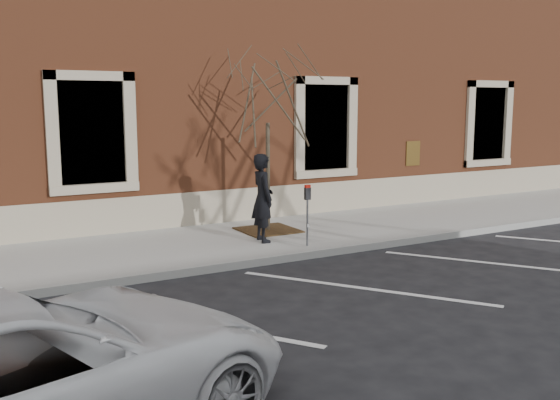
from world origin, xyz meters
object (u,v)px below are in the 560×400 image
sapling (268,92)px  white_truck (4,379)px  parking_meter (307,204)px  man (263,198)px

sapling → white_truck: size_ratio=0.84×
parking_meter → sapling: size_ratio=0.28×
man → parking_meter: (0.59, -0.81, -0.05)m
man → parking_meter: bearing=-137.0°
sapling → man: bearing=-124.0°
parking_meter → man: bearing=129.2°
man → white_truck: (-5.58, -5.91, -0.34)m
parking_meter → white_truck: (-6.18, -5.10, -0.29)m
parking_meter → sapling: bearing=92.2°
man → parking_meter: size_ratio=1.48×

